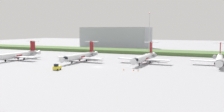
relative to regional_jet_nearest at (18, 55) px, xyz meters
The scene contains 12 objects.
ground_plane 52.36m from the regional_jet_nearest, 28.29° to the left, with size 500.00×500.00×0.00m, color #939399.
grass_berm 75.13m from the regional_jet_nearest, 52.19° to the left, with size 320.00×20.00×1.96m, color #4C6B38.
regional_jet_nearest is the anchor object (origin of this frame).
regional_jet_second 31.85m from the regional_jet_nearest, 13.96° to the left, with size 22.81×31.00×9.00m.
regional_jet_third 61.53m from the regional_jet_nearest, 12.63° to the left, with size 22.81×31.00×9.00m.
regional_jet_fourth 92.46m from the regional_jet_nearest, 12.22° to the left, with size 22.81×31.00×9.00m.
antenna_mast 73.78m from the regional_jet_nearest, 45.90° to the left, with size 4.40×0.50×24.69m.
distant_hangar 98.07m from the regional_jet_nearest, 83.85° to the left, with size 55.78×21.95×16.79m, color #9EA3AD.
baggage_tug 40.13m from the regional_jet_nearest, 26.44° to the right, with size 1.72×3.20×2.30m.
safety_cone_front_marker 59.35m from the regional_jet_nearest, ahead, with size 0.44×0.44×0.55m, color orange.
safety_cone_mid_marker 62.88m from the regional_jet_nearest, ahead, with size 0.44×0.44×0.55m, color orange.
safety_cone_rear_marker 64.63m from the regional_jet_nearest, ahead, with size 0.44×0.44×0.55m, color orange.
Camera 1 is at (45.14, -87.80, 14.70)m, focal length 40.25 mm.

